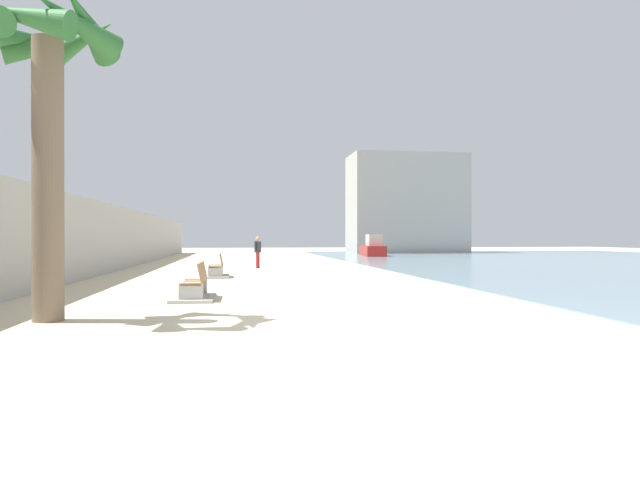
{
  "coord_description": "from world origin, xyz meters",
  "views": [
    {
      "loc": [
        -1.29,
        -10.72,
        1.64
      ],
      "look_at": [
        2.42,
        13.83,
        1.53
      ],
      "focal_mm": 31.04,
      "sensor_mm": 36.0,
      "label": 1
    }
  ],
  "objects": [
    {
      "name": "ground_plane",
      "position": [
        0.0,
        18.0,
        0.0
      ],
      "size": [
        120.0,
        120.0,
        0.0
      ],
      "primitive_type": "plane",
      "color": "beige"
    },
    {
      "name": "seawall",
      "position": [
        -7.5,
        18.0,
        1.6
      ],
      "size": [
        0.8,
        64.0,
        3.2
      ],
      "primitive_type": "cube",
      "color": "#ADAAA3",
      "rests_on": "ground"
    },
    {
      "name": "palm_tree",
      "position": [
        -4.96,
        0.8,
        4.75
      ],
      "size": [
        2.93,
        2.86,
        6.45
      ],
      "color": "#7A6651",
      "rests_on": "ground"
    },
    {
      "name": "bench_near",
      "position": [
        -2.4,
        4.27,
        0.23
      ],
      "size": [
        1.13,
        2.12,
        0.98
      ],
      "color": "#ADAAA3",
      "rests_on": "ground"
    },
    {
      "name": "bench_far",
      "position": [
        -2.13,
        12.52,
        0.23
      ],
      "size": [
        1.15,
        2.13,
        0.98
      ],
      "color": "#ADAAA3",
      "rests_on": "ground"
    },
    {
      "name": "person_walking",
      "position": [
        -0.18,
        18.88,
        0.99
      ],
      "size": [
        0.38,
        0.42,
        1.69
      ],
      "color": "#B22D33",
      "rests_on": "ground"
    },
    {
      "name": "boat_outer",
      "position": [
        10.61,
        36.82,
        0.72
      ],
      "size": [
        2.42,
        6.71,
        1.88
      ],
      "color": "red",
      "rests_on": "water_bay"
    },
    {
      "name": "harbor_building",
      "position": [
        16.56,
        46.0,
        5.18
      ],
      "size": [
        12.0,
        6.0,
        10.36
      ],
      "primitive_type": "cube",
      "color": "#ADAAA3",
      "rests_on": "ground"
    }
  ]
}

